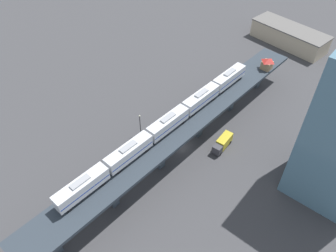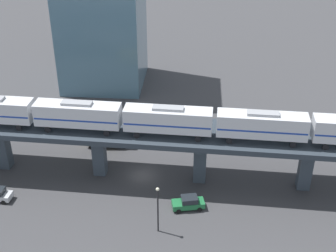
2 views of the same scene
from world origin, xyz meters
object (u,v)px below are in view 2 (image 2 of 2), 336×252
street_car_green (188,203)px  delivery_truck (108,136)px  subway_train (168,119)px  street_lamp (158,206)px

street_car_green → delivery_truck: 20.54m
subway_train → street_lamp: (-10.22, 0.55, -6.67)m
delivery_truck → street_lamp: size_ratio=1.05×
subway_train → street_car_green: size_ratio=13.36×
street_lamp → delivery_truck: bearing=26.8°
delivery_truck → street_lamp: bearing=-153.2°
delivery_truck → street_car_green: bearing=-137.7°
subway_train → street_car_green: 11.68m
street_car_green → street_lamp: size_ratio=0.67×
street_car_green → delivery_truck: size_ratio=0.64×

